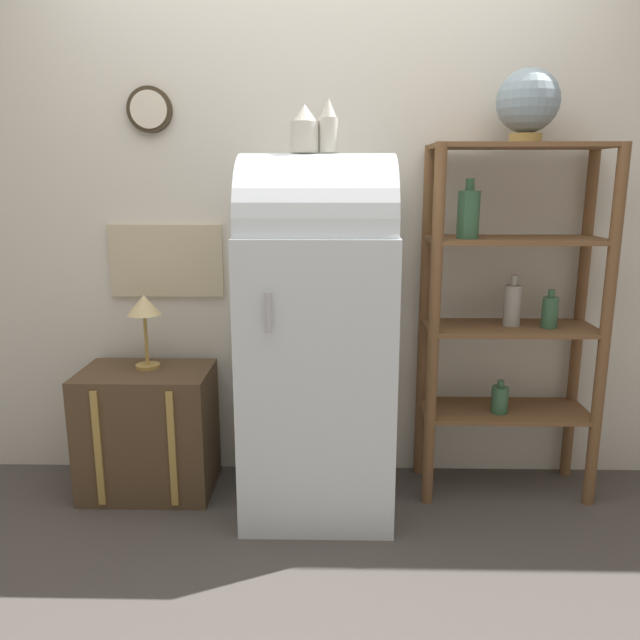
{
  "coord_description": "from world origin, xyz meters",
  "views": [
    {
      "loc": [
        0.06,
        -2.36,
        1.43
      ],
      "look_at": [
        0.01,
        0.23,
        0.84
      ],
      "focal_mm": 35.0,
      "sensor_mm": 36.0,
      "label": 1
    }
  ],
  "objects_px": {
    "refrigerator": "(317,330)",
    "vase_left": "(305,131)",
    "suitcase_trunk": "(149,431)",
    "globe": "(528,102)",
    "desk_lamp": "(144,311)",
    "vase_center": "(329,128)"
  },
  "relations": [
    {
      "from": "vase_left",
      "to": "vase_center",
      "type": "bearing_deg",
      "value": -2.6
    },
    {
      "from": "desk_lamp",
      "to": "vase_left",
      "type": "bearing_deg",
      "value": -9.89
    },
    {
      "from": "vase_center",
      "to": "vase_left",
      "type": "bearing_deg",
      "value": 177.4
    },
    {
      "from": "vase_left",
      "to": "vase_center",
      "type": "distance_m",
      "value": 0.1
    },
    {
      "from": "refrigerator",
      "to": "desk_lamp",
      "type": "height_order",
      "value": "refrigerator"
    },
    {
      "from": "refrigerator",
      "to": "vase_left",
      "type": "bearing_deg",
      "value": 173.53
    },
    {
      "from": "vase_left",
      "to": "suitcase_trunk",
      "type": "bearing_deg",
      "value": 173.5
    },
    {
      "from": "globe",
      "to": "desk_lamp",
      "type": "relative_size",
      "value": 0.88
    },
    {
      "from": "globe",
      "to": "suitcase_trunk",
      "type": "bearing_deg",
      "value": -178.26
    },
    {
      "from": "suitcase_trunk",
      "to": "vase_left",
      "type": "distance_m",
      "value": 1.52
    },
    {
      "from": "refrigerator",
      "to": "globe",
      "type": "distance_m",
      "value": 1.28
    },
    {
      "from": "refrigerator",
      "to": "vase_left",
      "type": "xyz_separation_m",
      "value": [
        -0.05,
        0.01,
        0.82
      ]
    },
    {
      "from": "globe",
      "to": "refrigerator",
      "type": "bearing_deg",
      "value": -170.86
    },
    {
      "from": "refrigerator",
      "to": "vase_center",
      "type": "bearing_deg",
      "value": 1.75
    },
    {
      "from": "globe",
      "to": "vase_center",
      "type": "distance_m",
      "value": 0.84
    },
    {
      "from": "refrigerator",
      "to": "desk_lamp",
      "type": "distance_m",
      "value": 0.79
    },
    {
      "from": "refrigerator",
      "to": "globe",
      "type": "bearing_deg",
      "value": 9.14
    },
    {
      "from": "refrigerator",
      "to": "vase_center",
      "type": "distance_m",
      "value": 0.83
    },
    {
      "from": "vase_left",
      "to": "desk_lamp",
      "type": "relative_size",
      "value": 0.55
    },
    {
      "from": "vase_left",
      "to": "desk_lamp",
      "type": "distance_m",
      "value": 1.07
    },
    {
      "from": "refrigerator",
      "to": "desk_lamp",
      "type": "relative_size",
      "value": 4.51
    },
    {
      "from": "refrigerator",
      "to": "suitcase_trunk",
      "type": "distance_m",
      "value": 0.94
    }
  ]
}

